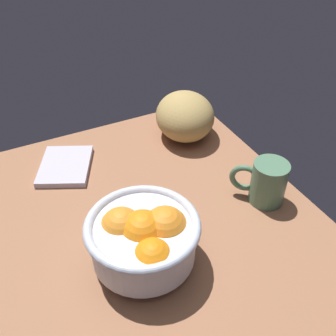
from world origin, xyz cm
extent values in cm
cube|color=#956243|center=(0.00, 0.00, -1.50)|extent=(70.71, 61.59, 3.00)
cylinder|color=silver|center=(9.45, -5.94, 0.91)|extent=(9.70, 9.70, 1.82)
cylinder|color=silver|center=(9.45, -5.94, 5.34)|extent=(17.61, 17.61, 7.04)
torus|color=silver|center=(9.45, -5.94, 8.86)|extent=(19.21, 19.21, 1.60)
sphere|color=orange|center=(10.30, -2.25, 7.08)|extent=(7.97, 7.97, 7.97)
sphere|color=orange|center=(6.84, -8.65, 6.99)|extent=(7.41, 7.41, 7.41)
sphere|color=orange|center=(14.82, -6.62, 6.86)|extent=(6.72, 6.72, 6.72)
sphere|color=orange|center=(9.45, -5.94, 7.08)|extent=(7.94, 7.94, 7.94)
ellipsoid|color=tan|center=(-22.25, 19.21, 5.51)|extent=(20.63, 19.23, 11.02)
cube|color=#BBB6C9|center=(-22.31, -11.36, 0.67)|extent=(17.04, 15.64, 1.33)
cylinder|color=#517A5D|center=(6.26, 22.73, 4.58)|extent=(7.08, 7.08, 9.15)
torus|color=#517A5D|center=(2.96, 19.32, 4.58)|extent=(5.26, 5.38, 6.32)
camera|label=1|loc=(50.79, -21.95, 56.21)|focal=42.38mm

